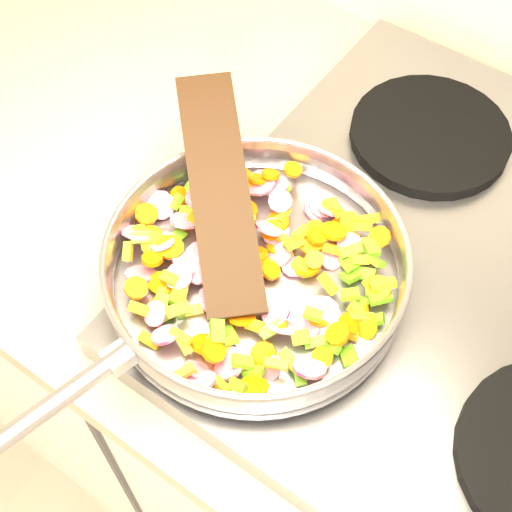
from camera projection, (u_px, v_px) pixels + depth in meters
The scene contains 6 objects.
cooktop at pixel (480, 288), 0.76m from camera, with size 0.60×0.60×0.04m, color #939399.
grate_fl at pixel (300, 301), 0.72m from camera, with size 0.19×0.19×0.02m, color black.
grate_bl at pixel (430, 135), 0.85m from camera, with size 0.19×0.19×0.02m, color black.
saute_pan at pixel (254, 266), 0.70m from camera, with size 0.33×0.50×0.05m.
vegetable_heap at pixel (254, 268), 0.71m from camera, with size 0.29×0.28×0.05m.
wooden_spatula at pixel (220, 191), 0.71m from camera, with size 0.26×0.06×0.01m, color black.
Camera 1 is at (-0.67, 1.21, 1.57)m, focal length 50.00 mm.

